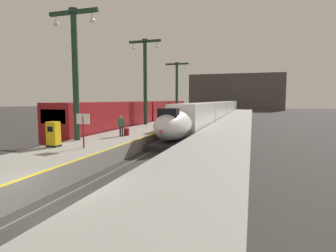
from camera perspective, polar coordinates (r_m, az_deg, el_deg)
ground_plane at (r=10.96m, az=-21.86°, el=-16.53°), size 260.00×260.00×0.00m
platform_left at (r=34.45m, az=-0.94°, el=-0.41°), size 4.80×110.00×1.05m
platform_right at (r=32.89m, az=12.61°, el=-0.81°), size 4.80×110.00×1.05m
platform_left_safety_stripe at (r=33.78m, az=2.74°, el=0.37°), size 0.20×107.80×0.01m
rail_main_left at (r=36.32m, az=5.36°, el=-0.87°), size 0.08×110.00×0.12m
rail_main_right at (r=36.05m, az=7.70°, el=-0.94°), size 0.08×110.00×0.12m
rail_secondary_left at (r=38.75m, az=-6.45°, el=-0.48°), size 0.08×110.00×0.12m
rail_secondary_right at (r=38.18m, az=-4.39°, el=-0.55°), size 0.08×110.00×0.12m
highspeed_train_main at (r=56.86m, az=10.41°, el=3.27°), size 2.92×75.63×3.60m
regional_train_adjacent at (r=38.67m, az=-5.23°, el=2.59°), size 2.85×36.60×3.80m
station_column_mid at (r=21.62m, az=-18.62°, el=12.29°), size 4.00×0.68×9.45m
station_column_far at (r=33.75m, az=-4.73°, el=10.58°), size 4.00×0.68×10.11m
station_column_distant at (r=47.45m, az=1.82°, el=8.54°), size 4.00×0.68×9.24m
passenger_near_edge at (r=22.98m, az=-9.64°, el=0.39°), size 0.55×0.32×1.69m
rolling_suitcase at (r=23.37m, az=-8.55°, el=-1.20°), size 0.40×0.22×0.98m
ticket_machine_yellow at (r=19.00m, az=-22.53°, el=-1.75°), size 0.76×0.62×1.60m
departure_info_board at (r=17.83m, az=-17.08°, el=0.45°), size 0.90×0.10×2.12m
terminus_back_wall at (r=110.10m, az=13.68°, el=6.83°), size 36.00×2.00×14.00m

